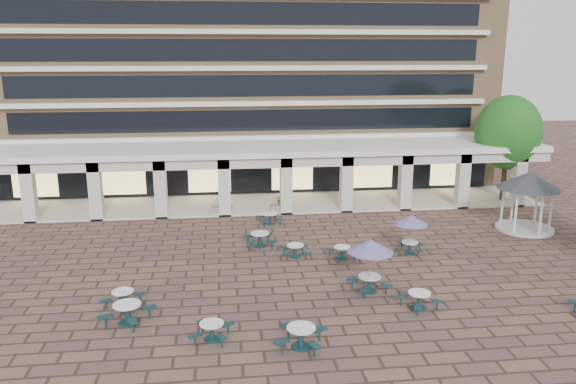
% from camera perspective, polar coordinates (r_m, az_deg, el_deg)
% --- Properties ---
extents(ground, '(120.00, 120.00, 0.00)m').
position_cam_1_polar(ground, '(27.17, -1.65, -9.63)').
color(ground, brown).
rests_on(ground, ground).
extents(apartment_building, '(40.00, 15.50, 25.20)m').
position_cam_1_polar(apartment_building, '(50.30, -4.48, 16.00)').
color(apartment_building, tan).
rests_on(apartment_building, ground).
extents(retail_arcade, '(42.00, 6.60, 4.40)m').
position_cam_1_polar(retail_arcade, '(40.41, -3.58, 2.79)').
color(retail_arcade, white).
rests_on(retail_arcade, ground).
extents(picnic_table_1, '(1.84, 1.84, 0.71)m').
position_cam_1_polar(picnic_table_1, '(22.65, -7.74, -13.69)').
color(picnic_table_1, '#123037').
rests_on(picnic_table_1, ground).
extents(picnic_table_2, '(2.23, 2.23, 0.84)m').
position_cam_1_polar(picnic_table_2, '(21.92, 1.34, -14.34)').
color(picnic_table_2, '#123037').
rests_on(picnic_table_2, ground).
extents(picnic_table_5, '(2.36, 2.36, 0.86)m').
position_cam_1_polar(picnic_table_5, '(24.55, -16.00, -11.60)').
color(picnic_table_5, '#123037').
rests_on(picnic_table_5, ground).
extents(picnic_table_6, '(2.19, 2.19, 2.53)m').
position_cam_1_polar(picnic_table_6, '(26.16, 8.38, -5.67)').
color(picnic_table_6, '#123037').
rests_on(picnic_table_6, ground).
extents(picnic_table_7, '(2.00, 2.00, 0.74)m').
position_cam_1_polar(picnic_table_7, '(25.58, 13.18, -10.51)').
color(picnic_table_7, '#123037').
rests_on(picnic_table_7, ground).
extents(picnic_table_8, '(1.97, 1.97, 0.72)m').
position_cam_1_polar(picnic_table_8, '(26.16, -16.43, -10.19)').
color(picnic_table_8, '#123037').
rests_on(picnic_table_8, ground).
extents(picnic_table_9, '(1.63, 1.63, 0.70)m').
position_cam_1_polar(picnic_table_9, '(30.73, 0.75, -5.88)').
color(picnic_table_9, '#123037').
rests_on(picnic_table_9, ground).
extents(picnic_table_10, '(1.94, 1.94, 0.81)m').
position_cam_1_polar(picnic_table_10, '(32.38, -2.87, -4.72)').
color(picnic_table_10, '#123037').
rests_on(picnic_table_10, ground).
extents(picnic_table_11, '(1.91, 1.91, 2.21)m').
position_cam_1_polar(picnic_table_11, '(31.52, 12.41, -2.92)').
color(picnic_table_11, '#123037').
rests_on(picnic_table_11, ground).
extents(picnic_table_12, '(1.86, 1.86, 0.72)m').
position_cam_1_polar(picnic_table_12, '(36.44, -1.84, -2.62)').
color(picnic_table_12, '#123037').
rests_on(picnic_table_12, ground).
extents(picnic_table_13, '(1.80, 1.80, 0.68)m').
position_cam_1_polar(picnic_table_13, '(30.67, 5.53, -6.03)').
color(picnic_table_13, '#123037').
rests_on(picnic_table_13, ground).
extents(gazebo, '(3.92, 3.92, 3.65)m').
position_cam_1_polar(gazebo, '(37.77, 23.25, 0.45)').
color(gazebo, beige).
rests_on(gazebo, ground).
extents(tree_east_c, '(4.73, 4.73, 7.88)m').
position_cam_1_polar(tree_east_c, '(44.09, 21.45, 5.62)').
color(tree_east_c, '#392517').
rests_on(tree_east_c, ground).
extents(planter_left, '(1.50, 0.73, 1.20)m').
position_cam_1_polar(planter_left, '(39.10, -6.73, -1.50)').
color(planter_left, gray).
rests_on(planter_left, ground).
extents(planter_right, '(1.50, 0.67, 1.27)m').
position_cam_1_polar(planter_right, '(39.29, -0.72, -1.25)').
color(planter_right, gray).
rests_on(planter_right, ground).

